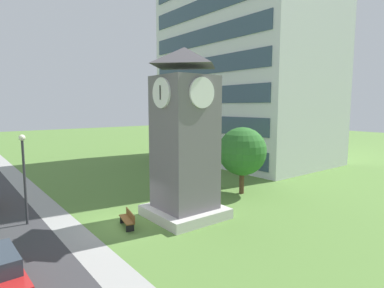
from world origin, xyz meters
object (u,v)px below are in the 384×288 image
Objects in this scene: clock_tower at (185,143)px; street_lamp at (24,168)px; tree_by_building at (242,151)px; park_bench at (128,219)px.

clock_tower is 1.96× the size of street_lamp.
street_lamp is 1.00× the size of tree_by_building.
clock_tower reaches higher than street_lamp.
park_bench is at bearing 47.97° from street_lamp.
tree_by_building is at bearing 102.48° from clock_tower.
street_lamp is (-4.56, -8.00, -1.27)m from clock_tower.
street_lamp reaches higher than tree_by_building.
clock_tower is 9.30m from street_lamp.
park_bench is 6.58m from street_lamp.
street_lamp is at bearing -119.70° from clock_tower.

